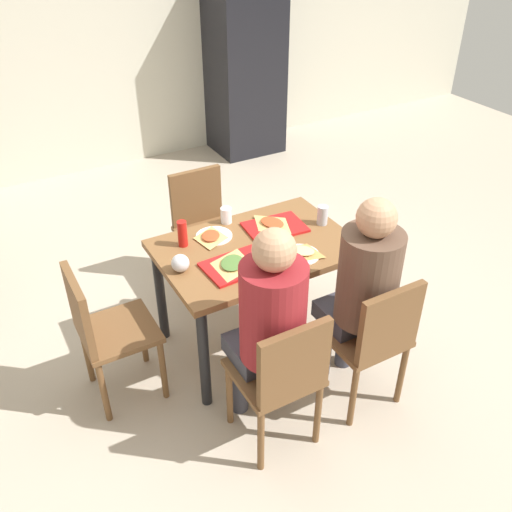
{
  "coord_description": "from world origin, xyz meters",
  "views": [
    {
      "loc": [
        -1.34,
        -2.37,
        2.48
      ],
      "look_at": [
        0.0,
        0.0,
        0.66
      ],
      "focal_mm": 38.78,
      "sensor_mm": 36.0,
      "label": 1
    }
  ],
  "objects_px": {
    "chair_near_left": "(283,374)",
    "plastic_cup_a": "(226,215)",
    "pizza_slice_c": "(211,236)",
    "condiment_bottle": "(182,234)",
    "main_table": "(256,260)",
    "paper_plate_near_edge": "(300,255)",
    "chair_near_right": "(374,336)",
    "pizza_slice_a": "(232,264)",
    "pizza_slice_d": "(302,251)",
    "soda_can": "(322,215)",
    "chair_left_end": "(102,328)",
    "plastic_cup_b": "(290,265)",
    "tray_red_far": "(275,227)",
    "paper_plate_center": "(214,236)",
    "chair_far_side": "(203,221)",
    "drink_fridge": "(245,63)",
    "person_in_red": "(269,319)",
    "foil_bundle": "(180,263)",
    "tray_red_near": "(237,265)",
    "person_in_brown_jacket": "(362,284)",
    "pizza_slice_b": "(272,223)"
  },
  "relations": [
    {
      "from": "chair_near_left",
      "to": "plastic_cup_a",
      "type": "xyz_separation_m",
      "value": [
        0.26,
        1.1,
        0.28
      ]
    },
    {
      "from": "pizza_slice_c",
      "to": "condiment_bottle",
      "type": "xyz_separation_m",
      "value": [
        -0.17,
        0.02,
        0.06
      ]
    },
    {
      "from": "main_table",
      "to": "condiment_bottle",
      "type": "bearing_deg",
      "value": 150.11
    },
    {
      "from": "chair_near_left",
      "to": "paper_plate_near_edge",
      "type": "relative_size",
      "value": 3.92
    },
    {
      "from": "chair_near_right",
      "to": "condiment_bottle",
      "type": "xyz_separation_m",
      "value": [
        -0.65,
        0.98,
        0.31
      ]
    },
    {
      "from": "pizza_slice_a",
      "to": "pizza_slice_d",
      "type": "bearing_deg",
      "value": -10.66
    },
    {
      "from": "soda_can",
      "to": "chair_left_end",
      "type": "bearing_deg",
      "value": -179.23
    },
    {
      "from": "chair_near_left",
      "to": "pizza_slice_c",
      "type": "height_order",
      "value": "chair_near_left"
    },
    {
      "from": "plastic_cup_b",
      "to": "soda_can",
      "type": "distance_m",
      "value": 0.57
    },
    {
      "from": "tray_red_far",
      "to": "paper_plate_near_edge",
      "type": "xyz_separation_m",
      "value": [
        -0.03,
        -0.33,
        -0.0
      ]
    },
    {
      "from": "main_table",
      "to": "paper_plate_center",
      "type": "xyz_separation_m",
      "value": [
        -0.17,
        0.21,
        0.1
      ]
    },
    {
      "from": "chair_far_side",
      "to": "drink_fridge",
      "type": "xyz_separation_m",
      "value": [
        1.47,
        2.08,
        0.44
      ]
    },
    {
      "from": "drink_fridge",
      "to": "pizza_slice_a",
      "type": "bearing_deg",
      "value": -119.58
    },
    {
      "from": "person_in_red",
      "to": "tray_red_far",
      "type": "distance_m",
      "value": 0.89
    },
    {
      "from": "paper_plate_near_edge",
      "to": "condiment_bottle",
      "type": "relative_size",
      "value": 1.38
    },
    {
      "from": "chair_near_left",
      "to": "tray_red_far",
      "type": "bearing_deg",
      "value": 61.38
    },
    {
      "from": "chair_left_end",
      "to": "plastic_cup_b",
      "type": "height_order",
      "value": "chair_left_end"
    },
    {
      "from": "tray_red_far",
      "to": "plastic_cup_b",
      "type": "height_order",
      "value": "plastic_cup_b"
    },
    {
      "from": "chair_near_right",
      "to": "paper_plate_center",
      "type": "bearing_deg",
      "value": 114.85
    },
    {
      "from": "plastic_cup_a",
      "to": "foil_bundle",
      "type": "distance_m",
      "value": 0.57
    },
    {
      "from": "tray_red_near",
      "to": "person_in_brown_jacket",
      "type": "bearing_deg",
      "value": -45.65
    },
    {
      "from": "plastic_cup_b",
      "to": "chair_far_side",
      "type": "bearing_deg",
      "value": 91.48
    },
    {
      "from": "person_in_brown_jacket",
      "to": "person_in_red",
      "type": "bearing_deg",
      "value": 180.0
    },
    {
      "from": "chair_near_left",
      "to": "paper_plate_near_edge",
      "type": "bearing_deg",
      "value": 50.79
    },
    {
      "from": "chair_far_side",
      "to": "pizza_slice_c",
      "type": "xyz_separation_m",
      "value": [
        -0.2,
        -0.57,
        0.24
      ]
    },
    {
      "from": "pizza_slice_a",
      "to": "pizza_slice_b",
      "type": "xyz_separation_m",
      "value": [
        0.42,
        0.27,
        0.0
      ]
    },
    {
      "from": "plastic_cup_a",
      "to": "person_in_brown_jacket",
      "type": "bearing_deg",
      "value": -71.92
    },
    {
      "from": "tray_red_near",
      "to": "pizza_slice_a",
      "type": "height_order",
      "value": "pizza_slice_a"
    },
    {
      "from": "chair_near_left",
      "to": "soda_can",
      "type": "relative_size",
      "value": 7.06
    },
    {
      "from": "person_in_red",
      "to": "person_in_brown_jacket",
      "type": "bearing_deg",
      "value": 0.0
    },
    {
      "from": "tray_red_far",
      "to": "condiment_bottle",
      "type": "xyz_separation_m",
      "value": [
        -0.57,
        0.1,
        0.07
      ]
    },
    {
      "from": "chair_far_side",
      "to": "pizza_slice_c",
      "type": "bearing_deg",
      "value": -109.1
    },
    {
      "from": "main_table",
      "to": "person_in_brown_jacket",
      "type": "distance_m",
      "value": 0.7
    },
    {
      "from": "person_in_brown_jacket",
      "to": "plastic_cup_a",
      "type": "relative_size",
      "value": 12.72
    },
    {
      "from": "paper_plate_center",
      "to": "main_table",
      "type": "bearing_deg",
      "value": -51.23
    },
    {
      "from": "tray_red_far",
      "to": "pizza_slice_a",
      "type": "distance_m",
      "value": 0.49
    },
    {
      "from": "pizza_slice_b",
      "to": "plastic_cup_a",
      "type": "relative_size",
      "value": 2.65
    },
    {
      "from": "paper_plate_near_edge",
      "to": "chair_near_right",
      "type": "bearing_deg",
      "value": -78.47
    },
    {
      "from": "pizza_slice_a",
      "to": "pizza_slice_d",
      "type": "distance_m",
      "value": 0.42
    },
    {
      "from": "chair_near_right",
      "to": "drink_fridge",
      "type": "bearing_deg",
      "value": 71.86
    },
    {
      "from": "chair_left_end",
      "to": "soda_can",
      "type": "distance_m",
      "value": 1.46
    },
    {
      "from": "pizza_slice_d",
      "to": "condiment_bottle",
      "type": "relative_size",
      "value": 1.55
    },
    {
      "from": "paper_plate_center",
      "to": "foil_bundle",
      "type": "relative_size",
      "value": 2.2
    },
    {
      "from": "paper_plate_near_edge",
      "to": "drink_fridge",
      "type": "bearing_deg",
      "value": 67.01
    },
    {
      "from": "chair_far_side",
      "to": "foil_bundle",
      "type": "distance_m",
      "value": 0.96
    },
    {
      "from": "paper_plate_near_edge",
      "to": "plastic_cup_a",
      "type": "relative_size",
      "value": 2.2
    },
    {
      "from": "tray_red_far",
      "to": "chair_near_left",
      "type": "bearing_deg",
      "value": -118.62
    },
    {
      "from": "tray_red_near",
      "to": "foil_bundle",
      "type": "bearing_deg",
      "value": 157.83
    },
    {
      "from": "pizza_slice_c",
      "to": "plastic_cup_a",
      "type": "relative_size",
      "value": 2.41
    },
    {
      "from": "tray_red_far",
      "to": "soda_can",
      "type": "xyz_separation_m",
      "value": [
        0.28,
        -0.1,
        0.05
      ]
    }
  ]
}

